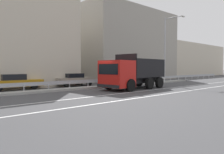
% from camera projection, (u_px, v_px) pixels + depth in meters
% --- Properties ---
extents(ground_plane, '(320.00, 320.00, 0.00)m').
position_uv_depth(ground_plane, '(111.00, 90.00, 19.08)').
color(ground_plane, '#424244').
extents(lane_strip_0, '(59.26, 0.16, 0.01)m').
position_uv_depth(lane_strip_0, '(150.00, 90.00, 18.99)').
color(lane_strip_0, silver).
rests_on(lane_strip_0, ground_plane).
extents(lane_strip_1, '(59.26, 0.16, 0.01)m').
position_uv_depth(lane_strip_1, '(175.00, 93.00, 17.13)').
color(lane_strip_1, silver).
rests_on(lane_strip_1, ground_plane).
extents(median_island, '(32.59, 1.10, 0.18)m').
position_uv_depth(median_island, '(94.00, 87.00, 20.90)').
color(median_island, gray).
rests_on(median_island, ground_plane).
extents(median_guardrail, '(59.26, 0.09, 0.78)m').
position_uv_depth(median_guardrail, '(88.00, 82.00, 21.59)').
color(median_guardrail, '#9EA0A5').
rests_on(median_guardrail, ground_plane).
extents(dump_truck, '(7.17, 3.19, 3.17)m').
position_uv_depth(dump_truck, '(127.00, 75.00, 19.54)').
color(dump_truck, red).
rests_on(dump_truck, ground_plane).
extents(median_road_sign, '(0.72, 0.16, 2.20)m').
position_uv_depth(median_road_sign, '(131.00, 75.00, 24.39)').
color(median_road_sign, white).
rests_on(median_road_sign, ground_plane).
extents(street_lamp_1, '(0.71, 2.70, 8.47)m').
position_uv_depth(street_lamp_1, '(166.00, 46.00, 28.47)').
color(street_lamp_1, '#ADADB2').
rests_on(street_lamp_1, ground_plane).
extents(parked_car_3, '(4.75, 2.02, 1.40)m').
position_uv_depth(parked_car_3, '(14.00, 82.00, 19.27)').
color(parked_car_3, '#B27A14').
rests_on(parked_car_3, ground_plane).
extents(parked_car_4, '(4.41, 2.18, 1.36)m').
position_uv_depth(parked_car_4, '(74.00, 79.00, 23.17)').
color(parked_car_4, gray).
rests_on(parked_car_4, ground_plane).
extents(parked_car_5, '(3.84, 2.09, 1.47)m').
position_uv_depth(parked_car_5, '(116.00, 78.00, 26.98)').
color(parked_car_5, gray).
rests_on(parked_car_5, ground_plane).
extents(background_building_1, '(17.18, 13.37, 11.22)m').
position_uv_depth(background_building_1, '(116.00, 47.00, 38.08)').
color(background_building_1, gray).
rests_on(background_building_1, ground_plane).
extents(background_building_2, '(23.64, 9.71, 7.46)m').
position_uv_depth(background_building_2, '(184.00, 60.00, 54.56)').
color(background_building_2, beige).
rests_on(background_building_2, ground_plane).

